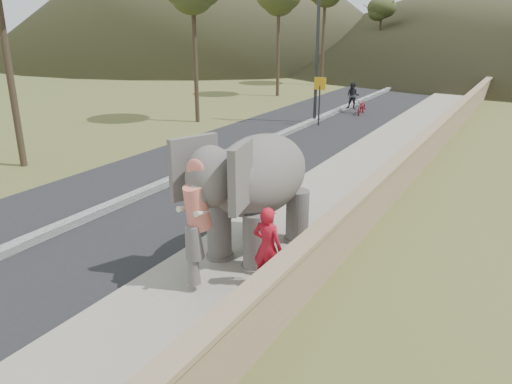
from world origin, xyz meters
The scene contains 10 objects.
ground centered at (0.00, 0.00, 0.00)m, with size 160.00×160.00×0.00m, color olive.
road centered at (-5.00, 10.00, 0.01)m, with size 7.00×120.00×0.03m, color black.
median centered at (-5.00, 10.00, 0.11)m, with size 0.35×120.00×0.22m, color black.
walkway centered at (0.00, 10.00, 0.07)m, with size 3.00×120.00×0.15m, color #9E9687.
parapet centered at (1.65, 10.00, 0.55)m, with size 0.30×120.00×1.10m, color tan.
lamppost centered at (-4.69, 17.84, 4.87)m, with size 1.76×0.36×8.00m.
signboard centered at (-4.50, 17.19, 1.64)m, with size 0.60×0.08×2.40m.
elephant_and_man centered at (0.02, 3.01, 1.52)m, with size 2.36×3.96×2.76m.
motorcyclist centered at (-3.88, 21.37, 0.68)m, with size 1.33×1.67×1.75m.
trees centered at (0.76, 27.22, 3.93)m, with size 48.44×43.88×8.95m.
Camera 1 is at (5.02, -5.99, 5.09)m, focal length 35.00 mm.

